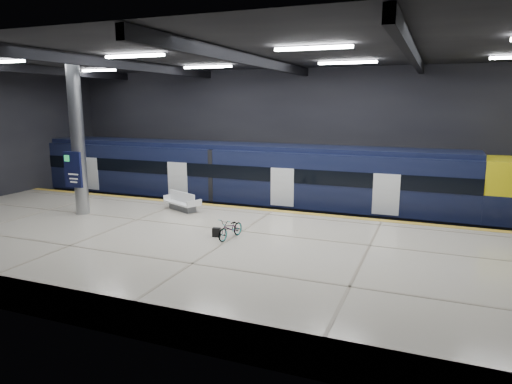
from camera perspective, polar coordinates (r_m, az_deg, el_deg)
The scene contains 10 objects.
ground at distance 19.45m, azimuth -0.57°, elevation -7.25°, with size 30.00×30.00×0.00m, color black.
room_shell at distance 18.46m, azimuth -0.60°, elevation 9.84°, with size 30.10×16.10×8.05m.
platform at distance 17.11m, azimuth -3.77°, elevation -7.95°, with size 30.00×11.00×1.10m, color beige.
safety_strip at distance 21.62m, azimuth 2.18°, elevation -2.32°, with size 30.00×0.40×0.01m, color gold.
rails at distance 24.40m, azimuth 4.33°, elevation -3.26°, with size 30.00×1.52×0.16m.
train at distance 24.37m, azimuth 1.65°, elevation 1.51°, with size 29.40×2.84×3.79m.
bench at distance 21.90m, azimuth -9.19°, elevation -1.47°, with size 2.16×1.59×0.88m.
bicycle at distance 17.19m, azimuth -3.18°, elevation -4.55°, with size 0.53×1.51×0.79m, color #99999E.
pannier_bag at distance 17.50m, azimuth -4.96°, elevation -5.04°, with size 0.30×0.18×0.35m, color black.
info_column at distance 22.03m, azimuth -21.44°, elevation 6.02°, with size 0.90×0.78×6.90m.
Camera 1 is at (6.98, -17.08, 6.15)m, focal length 32.00 mm.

